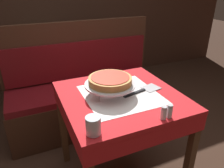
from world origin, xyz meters
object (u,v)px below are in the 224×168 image
(dining_table_rear, at_px, (45,51))
(pizza_server, at_px, (143,90))
(booth_bench, at_px, (86,97))
(deep_dish_pizza, at_px, (110,80))
(condiment_caddy, at_px, (36,39))
(pizza_pan_stand, at_px, (110,85))
(dining_table_front, at_px, (121,107))
(pepper_shaker, at_px, (170,111))
(water_glass_near, at_px, (93,125))
(salt_shaker, at_px, (164,113))

(dining_table_rear, xyz_separation_m, pizza_server, (0.45, -1.63, 0.12))
(booth_bench, height_order, deep_dish_pizza, booth_bench)
(deep_dish_pizza, bearing_deg, condiment_caddy, 100.91)
(dining_table_rear, relative_size, pizza_pan_stand, 2.24)
(dining_table_front, height_order, pepper_shaker, pepper_shaker)
(dining_table_front, distance_m, dining_table_rear, 1.64)
(deep_dish_pizza, relative_size, pizza_server, 0.93)
(water_glass_near, relative_size, salt_shaker, 1.24)
(salt_shaker, relative_size, pepper_shaker, 0.99)
(pizza_server, bearing_deg, booth_bench, 101.70)
(booth_bench, xyz_separation_m, condiment_caddy, (-0.36, 0.79, 0.49))
(dining_table_front, height_order, booth_bench, booth_bench)
(dining_table_front, bearing_deg, pizza_server, -4.17)
(pizza_pan_stand, relative_size, water_glass_near, 3.51)
(pizza_server, relative_size, salt_shaker, 3.93)
(dining_table_rear, relative_size, salt_shaker, 9.75)
(dining_table_front, xyz_separation_m, salt_shaker, (0.09, -0.35, 0.14))
(pizza_pan_stand, distance_m, deep_dish_pizza, 0.03)
(pizza_server, xyz_separation_m, salt_shaker, (-0.08, -0.34, 0.03))
(salt_shaker, height_order, condiment_caddy, condiment_caddy)
(pizza_server, height_order, water_glass_near, water_glass_near)
(deep_dish_pizza, bearing_deg, pepper_shaker, -62.86)
(pizza_pan_stand, xyz_separation_m, pizza_server, (0.23, -0.04, -0.07))
(water_glass_near, bearing_deg, condiment_caddy, 91.92)
(pizza_pan_stand, distance_m, salt_shaker, 0.41)
(dining_table_front, distance_m, water_glass_near, 0.46)
(pizza_pan_stand, relative_size, deep_dish_pizza, 1.19)
(water_glass_near, bearing_deg, dining_table_front, 46.09)
(dining_table_rear, height_order, pizza_pan_stand, pizza_pan_stand)
(dining_table_front, height_order, dining_table_rear, dining_table_front)
(pizza_pan_stand, xyz_separation_m, pepper_shaker, (0.20, -0.38, -0.03))
(salt_shaker, xyz_separation_m, condiment_caddy, (-0.46, 1.96, 0.01))
(booth_bench, relative_size, deep_dish_pizza, 5.55)
(water_glass_near, bearing_deg, salt_shaker, -4.85)
(booth_bench, distance_m, pizza_pan_stand, 0.94)
(pizza_pan_stand, distance_m, pizza_server, 0.24)
(pepper_shaker, bearing_deg, pizza_pan_stand, 117.14)
(booth_bench, height_order, water_glass_near, booth_bench)
(booth_bench, xyz_separation_m, salt_shaker, (0.10, -1.17, 0.48))
(dining_table_rear, bearing_deg, dining_table_front, -80.18)
(salt_shaker, bearing_deg, deep_dish_pizza, 112.20)
(dining_table_rear, distance_m, salt_shaker, 2.01)
(water_glass_near, height_order, salt_shaker, water_glass_near)
(dining_table_front, distance_m, pepper_shaker, 0.40)
(dining_table_front, relative_size, dining_table_rear, 1.02)
(condiment_caddy, bearing_deg, deep_dish_pizza, -79.09)
(dining_table_front, bearing_deg, booth_bench, 90.47)
(deep_dish_pizza, xyz_separation_m, condiment_caddy, (-0.30, 1.58, -0.06))
(dining_table_front, relative_size, pizza_server, 2.54)
(pizza_server, distance_m, condiment_caddy, 1.71)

